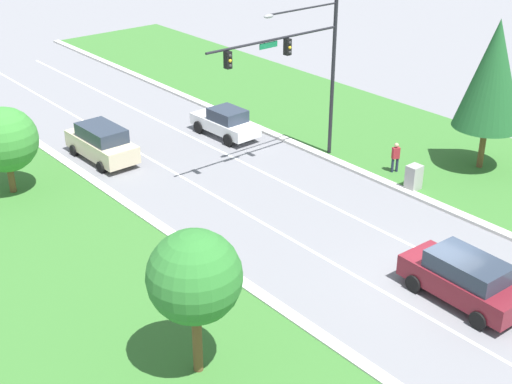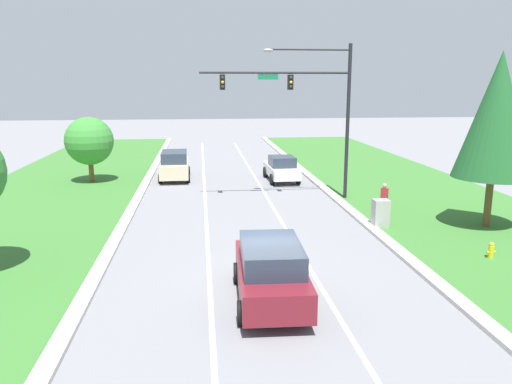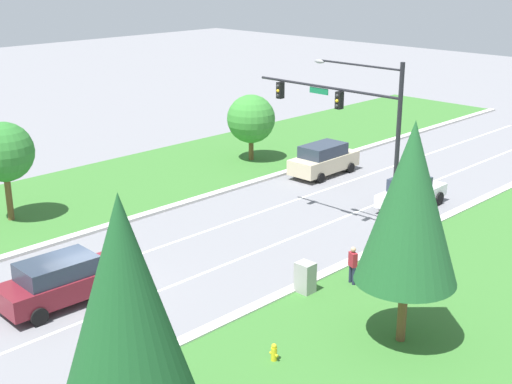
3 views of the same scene
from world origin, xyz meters
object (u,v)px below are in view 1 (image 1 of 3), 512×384
(pedestrian, at_px, (395,157))
(oak_near_left_tree, at_px, (194,277))
(utility_cabinet, at_px, (414,178))
(oak_far_left_tree, at_px, (5,140))
(conifer_near_right_tree, at_px, (493,74))
(traffic_signal_mast, at_px, (302,60))
(burgundy_suv, at_px, (464,278))
(champagne_suv, at_px, (102,143))
(white_sedan, at_px, (226,122))

(pedestrian, relative_size, oak_near_left_tree, 0.33)
(utility_cabinet, distance_m, oak_far_left_tree, 19.84)
(utility_cabinet, xyz_separation_m, conifer_near_right_tree, (4.86, -0.53, 4.45))
(utility_cabinet, height_order, conifer_near_right_tree, conifer_near_right_tree)
(utility_cabinet, bearing_deg, traffic_signal_mast, 110.57)
(traffic_signal_mast, bearing_deg, oak_far_left_tree, 153.85)
(burgundy_suv, bearing_deg, pedestrian, 54.86)
(oak_near_left_tree, bearing_deg, conifer_near_right_tree, 10.10)
(pedestrian, distance_m, oak_near_left_tree, 18.23)
(burgundy_suv, xyz_separation_m, oak_far_left_tree, (-9.26, 19.64, 1.83))
(champagne_suv, xyz_separation_m, white_sedan, (7.25, -1.52, -0.13))
(conifer_near_right_tree, relative_size, oak_near_left_tree, 1.54)
(oak_far_left_tree, bearing_deg, conifer_near_right_tree, -32.50)
(oak_near_left_tree, bearing_deg, champagne_suv, 70.69)
(traffic_signal_mast, relative_size, champagne_suv, 1.78)
(champagne_suv, distance_m, white_sedan, 7.41)
(pedestrian, height_order, oak_near_left_tree, oak_near_left_tree)
(white_sedan, bearing_deg, oak_near_left_tree, -131.81)
(pedestrian, xyz_separation_m, oak_near_left_tree, (-16.94, -6.18, 2.68))
(utility_cabinet, xyz_separation_m, oak_near_left_tree, (-16.06, -4.25, 2.96))
(champagne_suv, bearing_deg, white_sedan, -12.81)
(champagne_suv, relative_size, pedestrian, 2.87)
(utility_cabinet, distance_m, conifer_near_right_tree, 6.61)
(champagne_suv, bearing_deg, burgundy_suv, -80.43)
(burgundy_suv, distance_m, utility_cabinet, 9.51)
(champagne_suv, bearing_deg, oak_far_left_tree, -171.88)
(utility_cabinet, bearing_deg, oak_near_left_tree, -165.17)
(pedestrian, bearing_deg, utility_cabinet, 87.34)
(burgundy_suv, bearing_deg, oak_far_left_tree, 117.27)
(white_sedan, xyz_separation_m, oak_near_left_tree, (-13.38, -15.97, 2.75))
(champagne_suv, relative_size, utility_cabinet, 3.66)
(burgundy_suv, bearing_deg, traffic_signal_mast, 75.56)
(conifer_near_right_tree, xyz_separation_m, oak_near_left_tree, (-20.92, -3.73, -1.50))
(white_sedan, height_order, utility_cabinet, white_sedan)
(utility_cabinet, bearing_deg, pedestrian, 65.60)
(white_sedan, bearing_deg, champagne_suv, 166.35)
(pedestrian, bearing_deg, champagne_suv, -24.53)
(burgundy_suv, bearing_deg, conifer_near_right_tree, 33.68)
(burgundy_suv, height_order, utility_cabinet, burgundy_suv)
(champagne_suv, relative_size, burgundy_suv, 1.00)
(oak_far_left_tree, bearing_deg, pedestrian, -32.70)
(traffic_signal_mast, distance_m, white_sedan, 7.59)
(burgundy_suv, bearing_deg, oak_near_left_tree, 165.07)
(traffic_signal_mast, bearing_deg, champagne_suv, 136.50)
(conifer_near_right_tree, height_order, oak_near_left_tree, conifer_near_right_tree)
(oak_far_left_tree, bearing_deg, utility_cabinet, -38.80)
(white_sedan, xyz_separation_m, burgundy_suv, (-3.42, -19.00, 0.11))
(traffic_signal_mast, xyz_separation_m, white_sedan, (-0.47, 5.82, -4.85))
(traffic_signal_mast, height_order, oak_near_left_tree, traffic_signal_mast)
(champagne_suv, height_order, burgundy_suv, champagne_suv)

